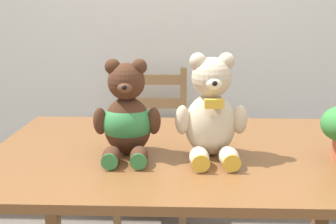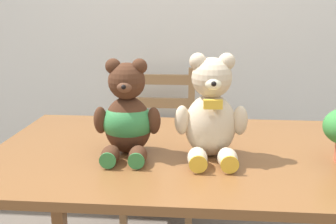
{
  "view_description": "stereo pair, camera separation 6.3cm",
  "coord_description": "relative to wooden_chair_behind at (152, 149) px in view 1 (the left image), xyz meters",
  "views": [
    {
      "loc": [
        -0.03,
        -0.87,
        1.26
      ],
      "look_at": [
        -0.07,
        0.38,
        0.93
      ],
      "focal_mm": 40.0,
      "sensor_mm": 36.0,
      "label": 1
    },
    {
      "loc": [
        0.03,
        -0.87,
        1.26
      ],
      "look_at": [
        -0.07,
        0.38,
        0.93
      ],
      "focal_mm": 40.0,
      "sensor_mm": 36.0,
      "label": 2
    }
  ],
  "objects": [
    {
      "name": "teddy_bear_right",
      "position": [
        0.27,
        -0.9,
        0.47
      ],
      "size": [
        0.25,
        0.25,
        0.36
      ],
      "rotation": [
        0.0,
        0.0,
        3.2
      ],
      "color": "beige",
      "rests_on": "dining_table"
    },
    {
      "name": "wooden_chair_behind",
      "position": [
        0.0,
        0.0,
        0.0
      ],
      "size": [
        0.42,
        0.39,
        0.93
      ],
      "rotation": [
        0.0,
        0.0,
        3.14
      ],
      "color": "#997047",
      "rests_on": "ground_plane"
    },
    {
      "name": "dining_table",
      "position": [
        0.2,
        -0.84,
        0.22
      ],
      "size": [
        1.44,
        0.84,
        0.77
      ],
      "color": "brown",
      "rests_on": "ground_plane"
    },
    {
      "name": "teddy_bear_left",
      "position": [
        -0.02,
        -0.89,
        0.45
      ],
      "size": [
        0.24,
        0.24,
        0.34
      ],
      "rotation": [
        0.0,
        0.0,
        3.19
      ],
      "color": "#472819",
      "rests_on": "dining_table"
    },
    {
      "name": "radiator",
      "position": [
        -0.04,
        0.22,
        -0.2
      ],
      "size": [
        0.74,
        0.1,
        0.57
      ],
      "color": "beige",
      "rests_on": "ground_plane"
    },
    {
      "name": "wall_back",
      "position": [
        0.2,
        0.29,
        0.85
      ],
      "size": [
        8.0,
        0.04,
        2.6
      ],
      "primitive_type": "cube",
      "color": "silver",
      "rests_on": "ground_plane"
    }
  ]
}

